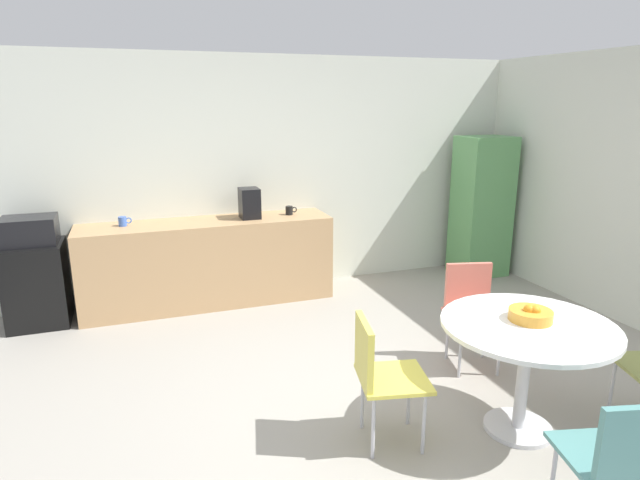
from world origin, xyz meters
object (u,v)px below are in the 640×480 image
object	(u,v)px
round_table	(527,344)
chair_coral	(471,303)
fruit_bowl	(531,315)
mug_green	(123,221)
coffee_maker	(250,203)
locker_cabinet	(481,207)
chair_teal	(621,454)
mini_fridge	(37,284)
chair_yellow	(378,367)
microwave	(29,231)
mug_white	(289,210)

from	to	relation	value
round_table	chair_coral	world-z (taller)	chair_coral
round_table	fruit_bowl	distance (m)	0.19
mug_green	coffee_maker	size ratio (longest dim) A/B	0.40
coffee_maker	mug_green	bearing A→B (deg)	177.57
locker_cabinet	round_table	size ratio (longest dim) A/B	1.57
round_table	chair_teal	world-z (taller)	chair_teal
mini_fridge	chair_yellow	bearing A→B (deg)	-50.74
mini_fridge	chair_teal	world-z (taller)	chair_teal
locker_cabinet	chair_coral	world-z (taller)	locker_cabinet
locker_cabinet	chair_teal	world-z (taller)	locker_cabinet
round_table	chair_yellow	size ratio (longest dim) A/B	1.31
chair_coral	coffee_maker	size ratio (longest dim) A/B	2.59
chair_yellow	coffee_maker	xyz separation A→B (m)	(-0.18, 2.80, 0.54)
locker_cabinet	chair_coral	bearing A→B (deg)	-127.26
mini_fridge	coffee_maker	size ratio (longest dim) A/B	2.51
round_table	fruit_bowl	size ratio (longest dim) A/B	4.00
chair_teal	fruit_bowl	world-z (taller)	fruit_bowl
microwave	round_table	size ratio (longest dim) A/B	0.44
mini_fridge	chair_yellow	distance (m)	3.62
round_table	mug_green	size ratio (longest dim) A/B	8.43
mug_white	mug_green	xyz separation A→B (m)	(-1.72, 0.03, 0.00)
chair_teal	coffee_maker	xyz separation A→B (m)	(-0.89, 3.93, 0.54)
locker_cabinet	fruit_bowl	distance (m)	3.33
fruit_bowl	mug_green	world-z (taller)	mug_green
mug_white	fruit_bowl	bearing A→B (deg)	-76.46
fruit_bowl	coffee_maker	bearing A→B (deg)	111.45
chair_yellow	fruit_bowl	size ratio (longest dim) A/B	3.06
microwave	coffee_maker	xyz separation A→B (m)	(2.10, 0.00, 0.13)
locker_cabinet	mug_white	distance (m)	2.42
chair_teal	fruit_bowl	size ratio (longest dim) A/B	3.06
round_table	chair_coral	distance (m)	0.97
chair_yellow	mug_green	size ratio (longest dim) A/B	6.43
round_table	fruit_bowl	world-z (taller)	fruit_bowl
chair_teal	mug_green	size ratio (longest dim) A/B	6.43
locker_cabinet	mug_white	size ratio (longest dim) A/B	13.20
chair_coral	mug_white	distance (m)	2.32
chair_teal	fruit_bowl	distance (m)	1.05
coffee_maker	locker_cabinet	bearing A→B (deg)	-2.00
microwave	coffee_maker	bearing A→B (deg)	0.00
mug_white	coffee_maker	bearing A→B (deg)	-177.35
round_table	microwave	bearing A→B (deg)	137.08
mini_fridge	microwave	distance (m)	0.53
locker_cabinet	coffee_maker	bearing A→B (deg)	178.00
chair_yellow	mug_green	bearing A→B (deg)	117.07
chair_teal	coffee_maker	world-z (taller)	coffee_maker
mini_fridge	fruit_bowl	bearing A→B (deg)	-42.20
chair_teal	mug_green	world-z (taller)	mug_green
chair_teal	mini_fridge	bearing A→B (deg)	127.26
mini_fridge	mug_green	xyz separation A→B (m)	(0.83, 0.05, 0.55)
locker_cabinet	coffee_maker	distance (m)	2.87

